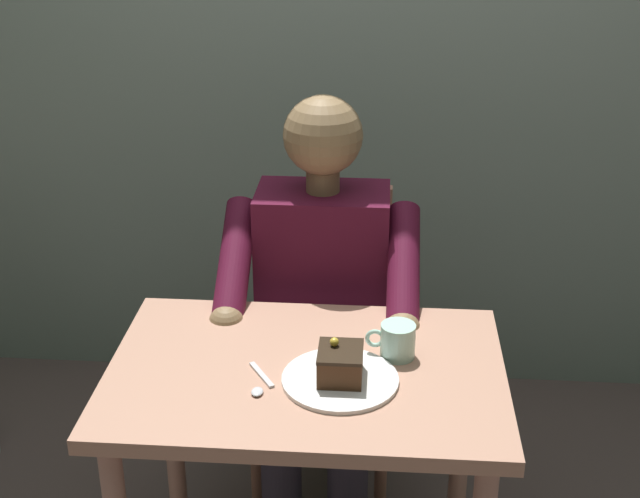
{
  "coord_description": "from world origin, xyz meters",
  "views": [
    {
      "loc": [
        -0.16,
        1.69,
        1.8
      ],
      "look_at": [
        -0.02,
        -0.1,
        0.98
      ],
      "focal_mm": 49.34,
      "sensor_mm": 36.0,
      "label": 1
    }
  ],
  "objects_px": {
    "cake_slice": "(340,364)",
    "coffee_cup": "(397,340)",
    "seated_person": "(321,310)",
    "dessert_spoon": "(259,384)",
    "dining_table": "(306,409)",
    "chair": "(325,325)"
  },
  "relations": [
    {
      "from": "seated_person",
      "to": "dessert_spoon",
      "type": "distance_m",
      "value": 0.53
    },
    {
      "from": "dessert_spoon",
      "to": "chair",
      "type": "bearing_deg",
      "value": -97.86
    },
    {
      "from": "seated_person",
      "to": "dessert_spoon",
      "type": "relative_size",
      "value": 8.87
    },
    {
      "from": "dining_table",
      "to": "chair",
      "type": "height_order",
      "value": "chair"
    },
    {
      "from": "chair",
      "to": "dessert_spoon",
      "type": "height_order",
      "value": "chair"
    },
    {
      "from": "coffee_cup",
      "to": "dessert_spoon",
      "type": "xyz_separation_m",
      "value": [
        0.3,
        0.15,
        -0.04
      ]
    },
    {
      "from": "seated_person",
      "to": "cake_slice",
      "type": "height_order",
      "value": "seated_person"
    },
    {
      "from": "cake_slice",
      "to": "coffee_cup",
      "type": "distance_m",
      "value": 0.17
    },
    {
      "from": "dining_table",
      "to": "chair",
      "type": "xyz_separation_m",
      "value": [
        0.0,
        -0.61,
        -0.12
      ]
    },
    {
      "from": "seated_person",
      "to": "dessert_spoon",
      "type": "bearing_deg",
      "value": 79.55
    },
    {
      "from": "cake_slice",
      "to": "dining_table",
      "type": "bearing_deg",
      "value": -32.23
    },
    {
      "from": "coffee_cup",
      "to": "cake_slice",
      "type": "bearing_deg",
      "value": 43.03
    },
    {
      "from": "cake_slice",
      "to": "dessert_spoon",
      "type": "relative_size",
      "value": 0.79
    },
    {
      "from": "chair",
      "to": "seated_person",
      "type": "bearing_deg",
      "value": 90.0
    },
    {
      "from": "chair",
      "to": "seated_person",
      "type": "relative_size",
      "value": 0.74
    },
    {
      "from": "coffee_cup",
      "to": "dining_table",
      "type": "bearing_deg",
      "value": 17.79
    },
    {
      "from": "cake_slice",
      "to": "coffee_cup",
      "type": "height_order",
      "value": "cake_slice"
    },
    {
      "from": "seated_person",
      "to": "cake_slice",
      "type": "xyz_separation_m",
      "value": [
        -0.08,
        0.49,
        0.14
      ]
    },
    {
      "from": "chair",
      "to": "cake_slice",
      "type": "height_order",
      "value": "chair"
    },
    {
      "from": "chair",
      "to": "dining_table",
      "type": "bearing_deg",
      "value": 90.0
    },
    {
      "from": "chair",
      "to": "dessert_spoon",
      "type": "bearing_deg",
      "value": 82.14
    },
    {
      "from": "cake_slice",
      "to": "dessert_spoon",
      "type": "height_order",
      "value": "cake_slice"
    }
  ]
}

